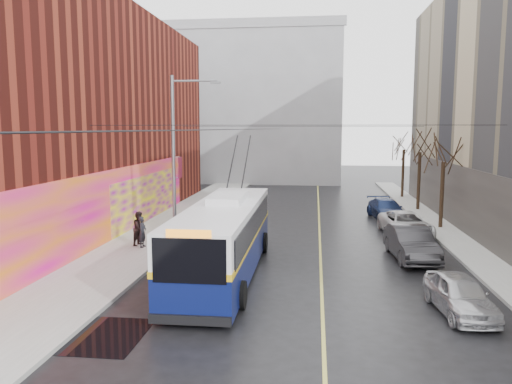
{
  "coord_description": "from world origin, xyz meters",
  "views": [
    {
      "loc": [
        1.17,
        -15.74,
        6.26
      ],
      "look_at": [
        -1.86,
        9.76,
        2.98
      ],
      "focal_mm": 35.0,
      "sensor_mm": 36.0,
      "label": 1
    }
  ],
  "objects_px": {
    "parked_car_d": "(386,209)",
    "pedestrian_a": "(142,232)",
    "tree_mid": "(420,142)",
    "parked_car_c": "(406,224)",
    "pedestrian_b": "(140,228)",
    "streetlight_pole": "(176,155)",
    "tree_near": "(444,149)",
    "following_car": "(229,211)",
    "parked_car_b": "(411,243)",
    "parked_car_a": "(460,295)",
    "trolleybus": "(224,237)",
    "tree_far": "(404,141)"
  },
  "relations": [
    {
      "from": "trolleybus",
      "to": "parked_car_a",
      "type": "height_order",
      "value": "trolleybus"
    },
    {
      "from": "pedestrian_a",
      "to": "trolleybus",
      "type": "bearing_deg",
      "value": -126.2
    },
    {
      "from": "streetlight_pole",
      "to": "parked_car_c",
      "type": "distance_m",
      "value": 13.83
    },
    {
      "from": "pedestrian_a",
      "to": "parked_car_a",
      "type": "bearing_deg",
      "value": -117.17
    },
    {
      "from": "parked_car_a",
      "to": "following_car",
      "type": "relative_size",
      "value": 0.86
    },
    {
      "from": "following_car",
      "to": "parked_car_a",
      "type": "bearing_deg",
      "value": -65.07
    },
    {
      "from": "parked_car_b",
      "to": "parked_car_c",
      "type": "height_order",
      "value": "parked_car_b"
    },
    {
      "from": "tree_mid",
      "to": "pedestrian_b",
      "type": "distance_m",
      "value": 22.32
    },
    {
      "from": "tree_mid",
      "to": "following_car",
      "type": "relative_size",
      "value": 1.46
    },
    {
      "from": "trolleybus",
      "to": "following_car",
      "type": "xyz_separation_m",
      "value": [
        -1.81,
        11.63,
        -0.86
      ]
    },
    {
      "from": "tree_near",
      "to": "following_car",
      "type": "height_order",
      "value": "tree_near"
    },
    {
      "from": "parked_car_a",
      "to": "following_car",
      "type": "bearing_deg",
      "value": 118.97
    },
    {
      "from": "parked_car_a",
      "to": "following_car",
      "type": "xyz_separation_m",
      "value": [
        -10.57,
        15.21,
        0.11
      ]
    },
    {
      "from": "tree_near",
      "to": "following_car",
      "type": "distance_m",
      "value": 14.1
    },
    {
      "from": "parked_car_a",
      "to": "pedestrian_a",
      "type": "height_order",
      "value": "pedestrian_a"
    },
    {
      "from": "tree_mid",
      "to": "parked_car_c",
      "type": "xyz_separation_m",
      "value": [
        -2.51,
        -9.19,
        -4.56
      ]
    },
    {
      "from": "tree_far",
      "to": "pedestrian_b",
      "type": "relative_size",
      "value": 3.66
    },
    {
      "from": "tree_near",
      "to": "following_car",
      "type": "bearing_deg",
      "value": 177.89
    },
    {
      "from": "trolleybus",
      "to": "following_car",
      "type": "relative_size",
      "value": 2.73
    },
    {
      "from": "tree_near",
      "to": "parked_car_d",
      "type": "distance_m",
      "value": 6.07
    },
    {
      "from": "streetlight_pole",
      "to": "trolleybus",
      "type": "relative_size",
      "value": 0.72
    },
    {
      "from": "tree_far",
      "to": "parked_car_c",
      "type": "height_order",
      "value": "tree_far"
    },
    {
      "from": "trolleybus",
      "to": "parked_car_c",
      "type": "height_order",
      "value": "trolleybus"
    },
    {
      "from": "trolleybus",
      "to": "tree_far",
      "type": "bearing_deg",
      "value": 64.87
    },
    {
      "from": "parked_car_a",
      "to": "pedestrian_a",
      "type": "xyz_separation_m",
      "value": [
        -13.75,
        7.37,
        0.28
      ]
    },
    {
      "from": "parked_car_c",
      "to": "following_car",
      "type": "height_order",
      "value": "following_car"
    },
    {
      "from": "trolleybus",
      "to": "parked_car_a",
      "type": "relative_size",
      "value": 3.19
    },
    {
      "from": "parked_car_d",
      "to": "pedestrian_b",
      "type": "bearing_deg",
      "value": -152.16
    },
    {
      "from": "tree_near",
      "to": "parked_car_a",
      "type": "height_order",
      "value": "tree_near"
    },
    {
      "from": "streetlight_pole",
      "to": "pedestrian_b",
      "type": "xyz_separation_m",
      "value": [
        -1.79,
        -0.93,
        -3.8
      ]
    },
    {
      "from": "parked_car_c",
      "to": "pedestrian_a",
      "type": "relative_size",
      "value": 3.13
    },
    {
      "from": "tree_far",
      "to": "pedestrian_a",
      "type": "height_order",
      "value": "tree_far"
    },
    {
      "from": "tree_near",
      "to": "parked_car_d",
      "type": "bearing_deg",
      "value": 132.05
    },
    {
      "from": "parked_car_d",
      "to": "pedestrian_b",
      "type": "xyz_separation_m",
      "value": [
        -14.06,
        -10.12,
        0.36
      ]
    },
    {
      "from": "parked_car_d",
      "to": "pedestrian_b",
      "type": "relative_size",
      "value": 2.64
    },
    {
      "from": "tree_mid",
      "to": "parked_car_a",
      "type": "distance_m",
      "value": 22.38
    },
    {
      "from": "pedestrian_a",
      "to": "parked_car_d",
      "type": "bearing_deg",
      "value": -51.55
    },
    {
      "from": "streetlight_pole",
      "to": "pedestrian_b",
      "type": "relative_size",
      "value": 5.01
    },
    {
      "from": "parked_car_d",
      "to": "pedestrian_a",
      "type": "relative_size",
      "value": 2.95
    },
    {
      "from": "parked_car_a",
      "to": "parked_car_c",
      "type": "relative_size",
      "value": 0.78
    },
    {
      "from": "tree_near",
      "to": "trolleybus",
      "type": "distance_m",
      "value": 16.45
    },
    {
      "from": "streetlight_pole",
      "to": "tree_mid",
      "type": "relative_size",
      "value": 1.35
    },
    {
      "from": "parked_car_d",
      "to": "streetlight_pole",
      "type": "bearing_deg",
      "value": -151.06
    },
    {
      "from": "parked_car_b",
      "to": "parked_car_d",
      "type": "distance_m",
      "value": 10.81
    },
    {
      "from": "tree_near",
      "to": "pedestrian_a",
      "type": "relative_size",
      "value": 3.99
    },
    {
      "from": "parked_car_a",
      "to": "following_car",
      "type": "height_order",
      "value": "following_car"
    },
    {
      "from": "tree_near",
      "to": "following_car",
      "type": "xyz_separation_m",
      "value": [
        -13.45,
        0.5,
        -4.2
      ]
    },
    {
      "from": "tree_mid",
      "to": "parked_car_c",
      "type": "height_order",
      "value": "tree_mid"
    },
    {
      "from": "pedestrian_b",
      "to": "streetlight_pole",
      "type": "bearing_deg",
      "value": -48.24
    },
    {
      "from": "parked_car_b",
      "to": "pedestrian_a",
      "type": "height_order",
      "value": "pedestrian_a"
    }
  ]
}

